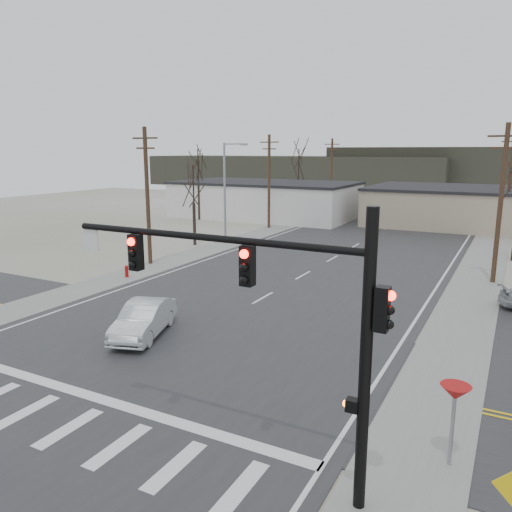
% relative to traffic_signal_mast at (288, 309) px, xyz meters
% --- Properties ---
extents(ground, '(140.00, 140.00, 0.00)m').
position_rel_traffic_signal_mast_xyz_m(ground, '(-7.89, 6.20, -4.67)').
color(ground, beige).
rests_on(ground, ground).
extents(main_road, '(18.00, 110.00, 0.05)m').
position_rel_traffic_signal_mast_xyz_m(main_road, '(-7.89, 21.20, -4.65)').
color(main_road, '#28292B').
rests_on(main_road, ground).
extents(cross_road, '(90.00, 10.00, 0.04)m').
position_rel_traffic_signal_mast_xyz_m(cross_road, '(-7.89, 6.20, -4.65)').
color(cross_road, '#28292B').
rests_on(cross_road, ground).
extents(sidewalk_left, '(3.00, 90.00, 0.06)m').
position_rel_traffic_signal_mast_xyz_m(sidewalk_left, '(-18.49, 26.20, -4.64)').
color(sidewalk_left, gray).
rests_on(sidewalk_left, ground).
extents(sidewalk_right, '(3.00, 90.00, 0.06)m').
position_rel_traffic_signal_mast_xyz_m(sidewalk_right, '(2.71, 26.20, -4.64)').
color(sidewalk_right, gray).
rests_on(sidewalk_right, ground).
extents(traffic_signal_mast, '(8.95, 0.43, 7.20)m').
position_rel_traffic_signal_mast_xyz_m(traffic_signal_mast, '(0.00, 0.00, 0.00)').
color(traffic_signal_mast, black).
rests_on(traffic_signal_mast, ground).
extents(fire_hydrant, '(0.24, 0.24, 0.87)m').
position_rel_traffic_signal_mast_xyz_m(fire_hydrant, '(-18.09, 14.20, -4.22)').
color(fire_hydrant, '#A50C0C').
rests_on(fire_hydrant, ground).
extents(yield_sign, '(0.80, 0.80, 2.35)m').
position_rel_traffic_signal_mast_xyz_m(yield_sign, '(3.61, 2.70, -2.61)').
color(yield_sign, gray).
rests_on(yield_sign, ground).
extents(building_left_far, '(22.30, 12.30, 4.50)m').
position_rel_traffic_signal_mast_xyz_m(building_left_far, '(-23.89, 46.20, -2.42)').
color(building_left_far, silver).
rests_on(building_left_far, ground).
extents(building_right_far, '(26.30, 14.30, 4.30)m').
position_rel_traffic_signal_mast_xyz_m(building_right_far, '(2.11, 50.20, -2.52)').
color(building_right_far, tan).
rests_on(building_right_far, ground).
extents(upole_left_b, '(2.20, 0.30, 10.00)m').
position_rel_traffic_signal_mast_xyz_m(upole_left_b, '(-19.39, 18.20, 0.55)').
color(upole_left_b, '#483321').
rests_on(upole_left_b, ground).
extents(upole_left_c, '(2.20, 0.30, 10.00)m').
position_rel_traffic_signal_mast_xyz_m(upole_left_c, '(-19.39, 38.20, 0.55)').
color(upole_left_c, '#483321').
rests_on(upole_left_c, ground).
extents(upole_left_d, '(2.20, 0.30, 10.00)m').
position_rel_traffic_signal_mast_xyz_m(upole_left_d, '(-19.39, 58.20, 0.55)').
color(upole_left_d, '#483321').
rests_on(upole_left_d, ground).
extents(upole_right_a, '(2.20, 0.30, 10.00)m').
position_rel_traffic_signal_mast_xyz_m(upole_right_a, '(3.61, 24.20, 0.55)').
color(upole_right_a, '#483321').
rests_on(upole_right_a, ground).
extents(upole_right_b, '(2.20, 0.30, 10.00)m').
position_rel_traffic_signal_mast_xyz_m(upole_right_b, '(3.61, 46.20, 0.55)').
color(upole_right_b, '#483321').
rests_on(upole_right_b, ground).
extents(streetlight_main, '(2.40, 0.25, 9.00)m').
position_rel_traffic_signal_mast_xyz_m(streetlight_main, '(-18.69, 28.20, 0.41)').
color(streetlight_main, gray).
rests_on(streetlight_main, ground).
extents(tree_left_near, '(3.30, 3.30, 7.35)m').
position_rel_traffic_signal_mast_xyz_m(tree_left_near, '(-20.89, 26.20, 0.55)').
color(tree_left_near, '#2E231C').
rests_on(tree_left_near, ground).
extents(tree_left_far, '(3.96, 3.96, 8.82)m').
position_rel_traffic_signal_mast_xyz_m(tree_left_far, '(-21.89, 52.20, 1.61)').
color(tree_left_far, '#2E231C').
rests_on(tree_left_far, ground).
extents(tree_left_mid, '(3.96, 3.96, 8.82)m').
position_rel_traffic_signal_mast_xyz_m(tree_left_mid, '(-29.89, 40.20, 1.61)').
color(tree_left_mid, '#2E231C').
rests_on(tree_left_mid, ground).
extents(hill_left, '(70.00, 18.00, 7.00)m').
position_rel_traffic_signal_mast_xyz_m(hill_left, '(-42.89, 98.20, -1.17)').
color(hill_left, '#333026').
rests_on(hill_left, ground).
extents(sedan_crossing, '(3.06, 4.97, 1.54)m').
position_rel_traffic_signal_mast_xyz_m(sedan_crossing, '(-10.02, 6.41, -3.86)').
color(sedan_crossing, '#B0B7BB').
rests_on(sedan_crossing, main_road).
extents(car_far_a, '(3.11, 5.47, 1.49)m').
position_rel_traffic_signal_mast_xyz_m(car_far_a, '(-6.82, 50.49, -3.88)').
color(car_far_a, black).
rests_on(car_far_a, main_road).
extents(car_far_b, '(2.92, 4.22, 1.33)m').
position_rel_traffic_signal_mast_xyz_m(car_far_b, '(-15.33, 67.16, -3.96)').
color(car_far_b, black).
rests_on(car_far_b, main_road).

